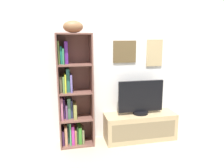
{
  "coord_description": "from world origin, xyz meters",
  "views": [
    {
      "loc": [
        -0.63,
        -1.98,
        1.49
      ],
      "look_at": [
        0.02,
        0.85,
        0.86
      ],
      "focal_mm": 35.75,
      "sensor_mm": 36.0,
      "label": 1
    }
  ],
  "objects_px": {
    "football": "(73,27)",
    "tv_stand": "(140,126)",
    "television": "(141,98)",
    "bookshelf": "(72,98)"
  },
  "relations": [
    {
      "from": "football",
      "to": "bookshelf",
      "type": "bearing_deg",
      "value": 146.88
    },
    {
      "from": "football",
      "to": "television",
      "type": "relative_size",
      "value": 0.39
    },
    {
      "from": "bookshelf",
      "to": "tv_stand",
      "type": "xyz_separation_m",
      "value": [
        0.96,
        -0.07,
        -0.47
      ]
    },
    {
      "from": "football",
      "to": "television",
      "type": "height_order",
      "value": "football"
    },
    {
      "from": "football",
      "to": "tv_stand",
      "type": "xyz_separation_m",
      "value": [
        0.92,
        -0.04,
        -1.41
      ]
    },
    {
      "from": "football",
      "to": "tv_stand",
      "type": "height_order",
      "value": "football"
    },
    {
      "from": "tv_stand",
      "to": "television",
      "type": "bearing_deg",
      "value": 90.0
    },
    {
      "from": "television",
      "to": "bookshelf",
      "type": "bearing_deg",
      "value": 175.9
    },
    {
      "from": "tv_stand",
      "to": "television",
      "type": "xyz_separation_m",
      "value": [
        0.0,
        0.0,
        0.43
      ]
    },
    {
      "from": "bookshelf",
      "to": "football",
      "type": "relative_size",
      "value": 6.04
    }
  ]
}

